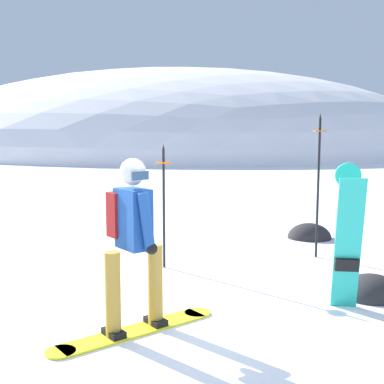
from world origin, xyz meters
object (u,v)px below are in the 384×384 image
at_px(piste_marker_far, 164,198).
at_px(rock_small, 309,238).
at_px(rock_dark, 128,217).
at_px(rock_mid, 371,297).
at_px(spare_snowboard, 348,237).
at_px(snowboarder_main, 132,240).
at_px(piste_marker_near, 318,177).

relative_size(piste_marker_far, rock_small, 2.27).
height_order(rock_dark, rock_mid, rock_mid).
xyz_separation_m(spare_snowboard, rock_mid, (0.39, 0.51, -0.82)).
height_order(snowboarder_main, rock_small, snowboarder_main).
xyz_separation_m(rock_dark, rock_mid, (4.21, -4.77, 0.00)).
bearing_deg(piste_marker_near, rock_dark, 141.45).
bearing_deg(rock_mid, piste_marker_far, 161.09).
bearing_deg(piste_marker_far, rock_dark, 111.78).
height_order(piste_marker_far, rock_dark, piste_marker_far).
height_order(spare_snowboard, piste_marker_far, piste_marker_far).
bearing_deg(spare_snowboard, rock_dark, 125.93).
distance_m(spare_snowboard, rock_mid, 1.04).
relative_size(piste_marker_near, rock_small, 2.83).
distance_m(piste_marker_far, rock_small, 3.29).
bearing_deg(rock_dark, snowboarder_main, -74.88).
bearing_deg(piste_marker_far, piste_marker_near, 21.29).
relative_size(snowboarder_main, piste_marker_near, 0.78).
bearing_deg(piste_marker_far, spare_snowboard, -31.93).
bearing_deg(piste_marker_far, snowboarder_main, -87.09).
xyz_separation_m(snowboarder_main, spare_snowboard, (2.17, 0.85, -0.10)).
bearing_deg(rock_mid, rock_dark, 131.44).
xyz_separation_m(piste_marker_far, rock_mid, (2.67, -0.91, -1.01)).
distance_m(spare_snowboard, piste_marker_far, 2.70).
bearing_deg(rock_dark, spare_snowboard, -54.07).
bearing_deg(piste_marker_far, rock_mid, -18.91).
relative_size(piste_marker_near, rock_mid, 2.84).
height_order(piste_marker_far, rock_small, piste_marker_far).
xyz_separation_m(spare_snowboard, piste_marker_near, (-0.07, 2.28, 0.42)).
bearing_deg(rock_small, rock_mid, -82.15).
bearing_deg(snowboarder_main, rock_small, 64.56).
bearing_deg(snowboarder_main, rock_mid, 28.00).
height_order(spare_snowboard, piste_marker_near, piste_marker_near).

